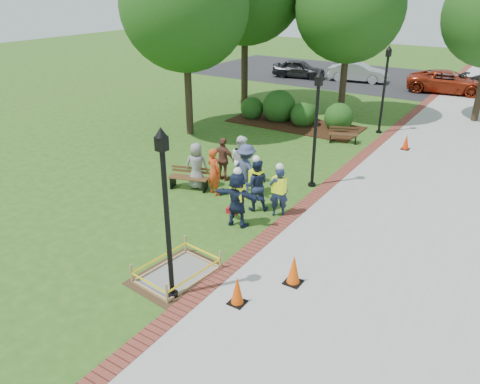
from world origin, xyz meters
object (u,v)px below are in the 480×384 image
Objects in this scene: lamp_near at (166,204)px; hivis_worker_c at (256,183)px; hivis_worker_a at (238,197)px; bench_near at (189,182)px; hivis_worker_b at (279,190)px; wet_concrete_pad at (177,268)px; cone_front at (237,291)px.

lamp_near reaches higher than hivis_worker_c.
lamp_near reaches higher than hivis_worker_a.
bench_near is 3.83m from hivis_worker_b.
bench_near is 0.80× the size of hivis_worker_c.
hivis_worker_b is at bearing 60.34° from hivis_worker_a.
hivis_worker_a reaches higher than hivis_worker_b.
wet_concrete_pad is at bearing -54.69° from bench_near.
lamp_near is 4.23m from hivis_worker_a.
wet_concrete_pad is 5.59m from bench_near.
cone_front is at bearing -73.01° from hivis_worker_b.
hivis_worker_c is at bearing -2.40° from bench_near.
bench_near is at bearing 124.84° from lamp_near.
wet_concrete_pad is 2.40m from lamp_near.
wet_concrete_pad is 1.95m from cone_front.
hivis_worker_b is (0.54, 4.47, 0.67)m from wet_concrete_pad.
bench_near reaches higher than wet_concrete_pad.
bench_near is 0.79× the size of hivis_worker_a.
hivis_worker_a is at bearing 122.97° from cone_front.
cone_front is 0.40× the size of hivis_worker_c.
lamp_near reaches higher than bench_near.
lamp_near is (0.45, -0.73, 2.25)m from wet_concrete_pad.
hivis_worker_a reaches higher than wet_concrete_pad.
lamp_near reaches higher than wet_concrete_pad.
hivis_worker_a is at bearing 99.42° from lamp_near.
hivis_worker_b is (0.09, 5.19, -1.58)m from lamp_near.
bench_near is (-3.23, 4.56, 0.02)m from wet_concrete_pad.
hivis_worker_b is 0.95× the size of hivis_worker_c.
lamp_near is 5.44m from hivis_worker_c.
hivis_worker_c is at bearing 98.29° from lamp_near.
hivis_worker_a is 1.02× the size of hivis_worker_c.
bench_near is 2.02× the size of cone_front.
wet_concrete_pad is 1.27× the size of hivis_worker_a.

